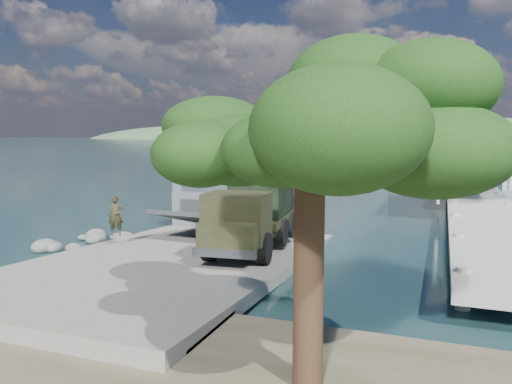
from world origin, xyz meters
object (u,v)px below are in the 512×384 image
(military_truck, at_px, (255,206))
(overhang_tree, at_px, (291,126))
(pier, at_px, (478,193))
(landing_craft, at_px, (311,192))
(soldier, at_px, (116,224))

(military_truck, xyz_separation_m, overhang_tree, (4.99, -10.96, 3.47))
(pier, bearing_deg, military_truck, -122.00)
(landing_craft, xyz_separation_m, overhang_tree, (7.30, -30.43, 5.03))
(landing_craft, distance_m, military_truck, 19.67)
(landing_craft, bearing_deg, pier, -10.72)
(landing_craft, distance_m, overhang_tree, 31.69)
(pier, distance_m, landing_craft, 13.06)
(military_truck, height_order, soldier, military_truck)
(military_truck, xyz_separation_m, soldier, (-6.41, -1.73, -0.94))
(pier, bearing_deg, soldier, -132.45)
(landing_craft, bearing_deg, military_truck, -81.63)
(landing_craft, relative_size, soldier, 18.19)
(pier, distance_m, overhang_tree, 28.50)
(military_truck, distance_m, overhang_tree, 12.53)
(pier, height_order, military_truck, pier)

